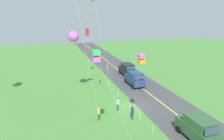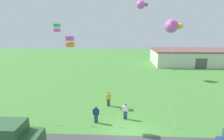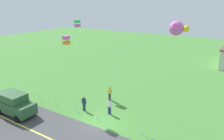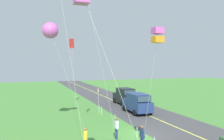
% 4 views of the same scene
% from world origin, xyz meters
% --- Properties ---
extents(ground_plane, '(120.00, 120.00, 0.10)m').
position_xyz_m(ground_plane, '(0.00, 0.00, -0.05)').
color(ground_plane, '#478438').
extents(car_parked_west_near, '(4.40, 2.12, 2.24)m').
position_xyz_m(car_parked_west_near, '(-8.23, -2.89, 1.15)').
color(car_parked_west_near, '#2D5633').
rests_on(car_parked_west_near, ground).
extents(person_adult_near, '(0.58, 0.22, 1.60)m').
position_xyz_m(person_adult_near, '(-1.91, 4.97, 0.86)').
color(person_adult_near, '#3F3F47').
rests_on(person_adult_near, ground).
extents(person_adult_companion, '(0.58, 0.22, 1.60)m').
position_xyz_m(person_adult_companion, '(-2.78, 1.36, 0.86)').
color(person_adult_companion, navy).
rests_on(person_adult_companion, ground).
extents(person_child_watcher, '(0.58, 0.22, 1.60)m').
position_xyz_m(person_child_watcher, '(-0.15, 2.15, 0.86)').
color(person_child_watcher, navy).
rests_on(person_child_watcher, ground).
extents(kite_blue_mid, '(2.31, 0.56, 7.68)m').
position_xyz_m(kite_blue_mid, '(-4.80, 1.45, 7.23)').
color(kite_blue_mid, silver).
rests_on(kite_blue_mid, ground).
extents(kite_green_far, '(1.90, 3.59, 9.23)m').
position_xyz_m(kite_green_far, '(4.74, 6.46, 8.52)').
color(kite_green_far, silver).
rests_on(kite_green_far, ground).
extents(kite_pink_drift, '(0.71, 3.52, 8.79)m').
position_xyz_m(kite_pink_drift, '(-7.57, 6.41, 8.33)').
color(kite_pink_drift, silver).
rests_on(kite_pink_drift, ground).
extents(kite_orange_near, '(1.90, 1.40, 12.80)m').
position_xyz_m(kite_orange_near, '(2.70, 18.14, 12.10)').
color(kite_orange_near, silver).
rests_on(kite_orange_near, ground).
extents(warehouse_distant, '(18.36, 10.20, 3.50)m').
position_xyz_m(warehouse_distant, '(16.26, 29.16, 1.75)').
color(warehouse_distant, beige).
rests_on(warehouse_distant, ground).
extents(fence_post_0, '(0.05, 0.05, 0.90)m').
position_xyz_m(fence_post_0, '(-8.84, 0.70, 0.45)').
color(fence_post_0, silver).
rests_on(fence_post_0, ground).
extents(fence_post_1, '(0.05, 0.05, 0.90)m').
position_xyz_m(fence_post_1, '(-6.22, 0.70, 0.45)').
color(fence_post_1, silver).
rests_on(fence_post_1, ground).
extents(fence_post_2, '(0.05, 0.05, 0.90)m').
position_xyz_m(fence_post_2, '(-3.24, 0.70, 0.45)').
color(fence_post_2, silver).
rests_on(fence_post_2, ground).
extents(fence_post_3, '(0.05, 0.05, 0.90)m').
position_xyz_m(fence_post_3, '(-0.68, 0.70, 0.45)').
color(fence_post_3, silver).
rests_on(fence_post_3, ground).
extents(fence_post_4, '(0.05, 0.05, 0.90)m').
position_xyz_m(fence_post_4, '(3.98, 0.70, 0.45)').
color(fence_post_4, silver).
rests_on(fence_post_4, ground).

